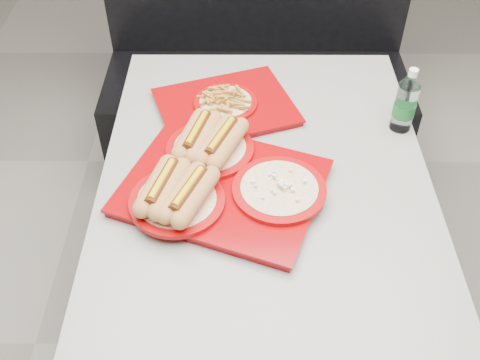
{
  "coord_description": "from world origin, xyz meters",
  "views": [
    {
      "loc": [
        -0.07,
        -1.01,
        1.82
      ],
      "look_at": [
        -0.07,
        -0.01,
        0.83
      ],
      "focal_mm": 42.0,
      "sensor_mm": 36.0,
      "label": 1
    }
  ],
  "objects_px": {
    "diner_table": "(264,240)",
    "water_bottle": "(405,104)",
    "booth_bench": "(256,75)",
    "tray_near": "(216,178)",
    "tray_far": "(226,104)"
  },
  "relations": [
    {
      "from": "diner_table",
      "to": "water_bottle",
      "type": "relative_size",
      "value": 6.94
    },
    {
      "from": "diner_table",
      "to": "water_bottle",
      "type": "bearing_deg",
      "value": 36.24
    },
    {
      "from": "diner_table",
      "to": "booth_bench",
      "type": "bearing_deg",
      "value": 90.0
    },
    {
      "from": "tray_near",
      "to": "water_bottle",
      "type": "bearing_deg",
      "value": 25.56
    },
    {
      "from": "tray_far",
      "to": "tray_near",
      "type": "bearing_deg",
      "value": -93.1
    },
    {
      "from": "tray_near",
      "to": "diner_table",
      "type": "bearing_deg",
      "value": -16.81
    },
    {
      "from": "diner_table",
      "to": "tray_near",
      "type": "xyz_separation_m",
      "value": [
        -0.13,
        0.04,
        0.21
      ]
    },
    {
      "from": "diner_table",
      "to": "tray_near",
      "type": "bearing_deg",
      "value": 163.19
    },
    {
      "from": "tray_near",
      "to": "water_bottle",
      "type": "xyz_separation_m",
      "value": [
        0.54,
        0.26,
        0.05
      ]
    },
    {
      "from": "tray_near",
      "to": "booth_bench",
      "type": "bearing_deg",
      "value": 82.77
    },
    {
      "from": "diner_table",
      "to": "tray_near",
      "type": "distance_m",
      "value": 0.25
    },
    {
      "from": "diner_table",
      "to": "water_bottle",
      "type": "height_order",
      "value": "water_bottle"
    },
    {
      "from": "tray_far",
      "to": "water_bottle",
      "type": "relative_size",
      "value": 2.36
    },
    {
      "from": "booth_bench",
      "to": "tray_far",
      "type": "bearing_deg",
      "value": -99.19
    },
    {
      "from": "tray_near",
      "to": "water_bottle",
      "type": "distance_m",
      "value": 0.6
    }
  ]
}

